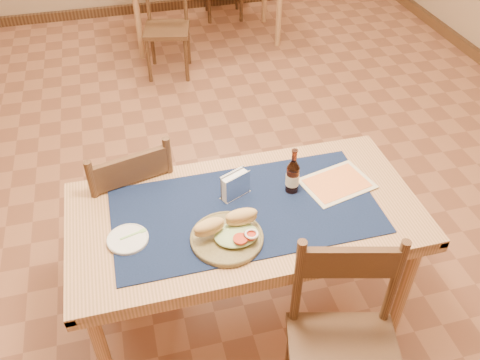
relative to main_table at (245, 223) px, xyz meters
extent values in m
cube|color=#915B3F|center=(0.00, 0.80, -0.68)|extent=(6.00, 7.00, 0.02)
cylinder|color=tan|center=(-0.72, -0.32, -0.31)|extent=(0.06, 0.06, 0.71)
cylinder|color=tan|center=(0.72, -0.32, -0.31)|extent=(0.06, 0.06, 0.71)
cylinder|color=tan|center=(-0.72, 0.32, -0.31)|extent=(0.06, 0.06, 0.71)
cylinder|color=tan|center=(0.72, 0.32, -0.31)|extent=(0.06, 0.06, 0.71)
cube|color=tan|center=(0.00, 0.00, 0.06)|extent=(1.60, 0.80, 0.04)
cube|color=#111C3E|center=(0.00, 0.00, 0.09)|extent=(1.20, 0.60, 0.01)
cube|color=#4E321B|center=(0.00, 4.27, -0.62)|extent=(6.00, 0.06, 0.10)
cylinder|color=tan|center=(-0.22, 3.13, -0.31)|extent=(0.06, 0.06, 0.71)
cylinder|color=tan|center=(1.16, 3.05, -0.31)|extent=(0.06, 0.06, 0.71)
cylinder|color=#4E321B|center=(-0.39, 0.74, -0.43)|extent=(0.04, 0.04, 0.47)
cylinder|color=#4E321B|center=(-0.75, 0.65, -0.43)|extent=(0.04, 0.04, 0.47)
cylinder|color=#4E321B|center=(-0.30, 0.38, -0.43)|extent=(0.04, 0.04, 0.47)
cylinder|color=#4E321B|center=(-0.66, 0.28, -0.43)|extent=(0.04, 0.04, 0.47)
cube|color=#4E321B|center=(-0.52, 0.51, -0.20)|extent=(0.53, 0.53, 0.04)
cube|color=#4E321B|center=(-0.48, 0.32, 0.17)|extent=(0.37, 0.12, 0.15)
cylinder|color=#4E321B|center=(-0.29, 0.37, 0.04)|extent=(0.04, 0.04, 0.48)
cylinder|color=#4E321B|center=(-0.66, 0.27, 0.04)|extent=(0.04, 0.04, 0.48)
cylinder|color=#4E321B|center=(0.10, -0.44, -0.43)|extent=(0.04, 0.04, 0.48)
cylinder|color=#4E321B|center=(0.47, -0.54, -0.43)|extent=(0.04, 0.04, 0.48)
cube|color=#4E321B|center=(0.29, -0.48, 0.19)|extent=(0.38, 0.13, 0.15)
cylinder|color=#4E321B|center=(0.10, -0.43, 0.06)|extent=(0.04, 0.04, 0.49)
cylinder|color=#4E321B|center=(0.47, -0.53, 0.06)|extent=(0.04, 0.04, 0.49)
cylinder|color=#4E321B|center=(-0.19, 2.63, -0.46)|extent=(0.03, 0.03, 0.42)
cylinder|color=#4E321B|center=(0.14, 2.56, -0.46)|extent=(0.03, 0.03, 0.42)
cylinder|color=#4E321B|center=(-0.12, 2.97, -0.46)|extent=(0.03, 0.03, 0.42)
cylinder|color=#4E321B|center=(0.21, 2.89, -0.46)|extent=(0.03, 0.03, 0.42)
cube|color=#4E321B|center=(0.01, 2.76, -0.24)|extent=(0.47, 0.47, 0.04)
cylinder|color=#4E321B|center=(0.95, 3.74, -0.45)|extent=(0.04, 0.04, 0.44)
cylinder|color=#4E321B|center=(0.60, 3.78, -0.45)|extent=(0.04, 0.04, 0.44)
cylinder|color=olive|center=(-0.12, -0.16, 0.10)|extent=(0.31, 0.31, 0.02)
torus|color=olive|center=(-0.12, -0.16, 0.10)|extent=(0.31, 0.31, 0.01)
ellipsoid|color=#9FBA80|center=(-0.09, -0.17, 0.12)|extent=(0.19, 0.15, 0.03)
ellipsoid|color=tan|center=(-0.20, -0.15, 0.17)|extent=(0.14, 0.09, 0.08)
ellipsoid|color=tan|center=(-0.05, -0.12, 0.17)|extent=(0.14, 0.06, 0.08)
cylinder|color=#AB2A16|center=(-0.08, -0.22, 0.14)|extent=(0.06, 0.06, 0.01)
cylinder|color=#AB2A16|center=(-0.04, -0.21, 0.14)|extent=(0.06, 0.06, 0.01)
torus|color=silver|center=(-0.03, -0.21, 0.16)|extent=(0.06, 0.06, 0.01)
cylinder|color=silver|center=(-0.53, -0.06, 0.09)|extent=(0.18, 0.18, 0.01)
torus|color=silver|center=(-0.53, -0.06, 0.10)|extent=(0.18, 0.18, 0.01)
cube|color=#83B865|center=(-0.52, -0.04, 0.10)|extent=(0.09, 0.03, 0.00)
cube|color=#83B865|center=(-0.47, -0.03, 0.10)|extent=(0.03, 0.03, 0.00)
cylinder|color=#491D0D|center=(0.25, 0.07, 0.16)|extent=(0.06, 0.06, 0.14)
cone|color=#491D0D|center=(0.25, 0.07, 0.25)|extent=(0.06, 0.06, 0.04)
cylinder|color=#491D0D|center=(0.25, 0.07, 0.29)|extent=(0.02, 0.02, 0.06)
cylinder|color=#491D0D|center=(0.25, 0.07, 0.32)|extent=(0.03, 0.03, 0.01)
cylinder|color=beige|center=(0.25, 0.07, 0.16)|extent=(0.06, 0.06, 0.06)
cube|color=silver|center=(-0.02, 0.11, 0.09)|extent=(0.16, 0.11, 0.00)
cube|color=silver|center=(-0.01, 0.09, 0.16)|extent=(0.13, 0.06, 0.13)
cube|color=silver|center=(-0.03, 0.13, 0.16)|extent=(0.13, 0.06, 0.13)
cube|color=silver|center=(-0.02, 0.11, 0.15)|extent=(0.13, 0.09, 0.12)
cube|color=#3F91C9|center=(-0.01, 0.09, 0.16)|extent=(0.09, 0.04, 0.04)
cube|color=beige|center=(0.47, 0.06, 0.09)|extent=(0.37, 0.30, 0.00)
cube|color=orange|center=(0.47, 0.06, 0.09)|extent=(0.32, 0.25, 0.00)
camera|label=1|loc=(-0.44, -1.61, 1.69)|focal=38.00mm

